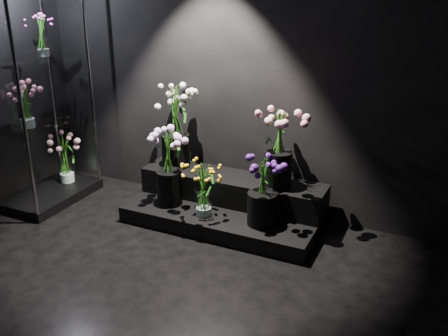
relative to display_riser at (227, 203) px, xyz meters
The scene contains 12 objects.
floor 1.67m from the display_riser, 92.23° to the right, with size 4.00×4.00×0.00m, color black.
wall_back 1.29m from the display_riser, 100.61° to the left, with size 4.00×4.00×0.00m, color black.
display_riser is the anchor object (origin of this frame).
display_case 2.00m from the display_riser, 168.76° to the right, with size 0.55×0.92×2.03m.
bouquet_orange_bells 0.39m from the display_riser, 109.59° to the right, with size 0.34×0.34×0.52m.
bouquet_lilac 0.66m from the display_riser, 157.54° to the right, with size 0.47×0.47×0.71m.
bouquet_purple 0.56m from the display_riser, 27.20° to the right, with size 0.43×0.43×0.58m.
bouquet_cream_roses 0.89m from the display_riser, 168.44° to the left, with size 0.43×0.43×0.76m.
bouquet_pink_roses 0.77m from the display_riser, ahead, with size 0.50×0.50×0.67m.
bouquet_case_pink 2.02m from the display_riser, 163.40° to the right, with size 0.33×0.33×0.40m.
bouquet_case_magenta 2.27m from the display_riser, behind, with size 0.23×0.23×0.38m.
bouquet_case_base_pink 1.78m from the display_riser, behind, with size 0.35×0.35×0.51m.
Camera 1 is at (1.77, -2.07, 2.11)m, focal length 40.00 mm.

